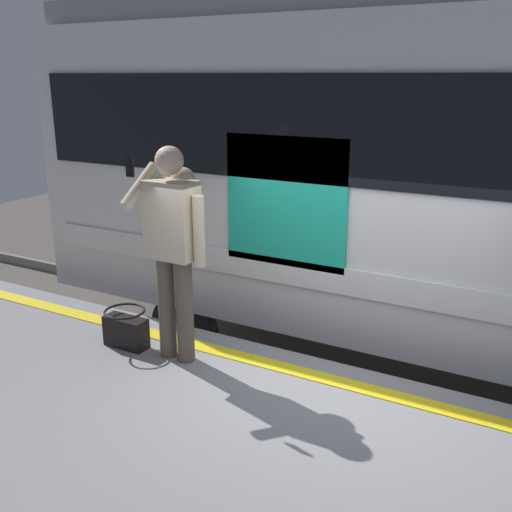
# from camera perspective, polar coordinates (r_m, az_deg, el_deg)

# --- Properties ---
(ground_plane) EXTENTS (23.86, 23.86, 0.00)m
(ground_plane) POSITION_cam_1_polar(r_m,az_deg,el_deg) (5.46, 7.50, -20.12)
(ground_plane) COLOR #4C4742
(safety_line) EXTENTS (13.80, 0.16, 0.01)m
(safety_line) POSITION_cam_1_polar(r_m,az_deg,el_deg) (4.65, 6.61, -11.70)
(safety_line) COLOR yellow
(safety_line) RESTS_ON platform
(track_rail_near) EXTENTS (18.30, 0.08, 0.16)m
(track_rail_near) POSITION_cam_1_polar(r_m,az_deg,el_deg) (6.40, 11.77, -13.40)
(track_rail_near) COLOR slate
(track_rail_near) RESTS_ON ground
(track_rail_far) EXTENTS (18.30, 0.08, 0.16)m
(track_rail_far) POSITION_cam_1_polar(r_m,az_deg,el_deg) (7.63, 15.09, -8.37)
(track_rail_far) COLOR slate
(track_rail_far) RESTS_ON ground
(train_carriage) EXTENTS (9.17, 2.97, 3.87)m
(train_carriage) POSITION_cam_1_polar(r_m,az_deg,el_deg) (6.12, 23.09, 8.05)
(train_carriage) COLOR silver
(train_carriage) RESTS_ON ground
(passenger) EXTENTS (0.57, 0.55, 1.74)m
(passenger) POSITION_cam_1_polar(r_m,az_deg,el_deg) (4.61, -8.03, 1.78)
(passenger) COLOR brown
(passenger) RESTS_ON platform
(handbag) EXTENTS (0.39, 0.35, 0.34)m
(handbag) POSITION_cam_1_polar(r_m,az_deg,el_deg) (5.17, -12.53, -6.97)
(handbag) COLOR black
(handbag) RESTS_ON platform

